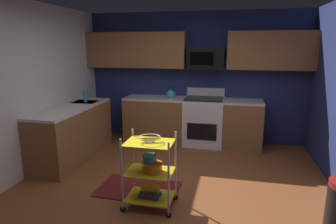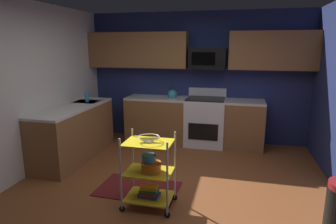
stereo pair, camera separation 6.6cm
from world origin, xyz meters
TOP-DOWN VIEW (x-y plane):
  - floor at (0.00, 0.00)m, footprint 4.40×4.80m
  - wall_back at (0.00, 2.43)m, footprint 4.52×0.06m
  - wall_left at (-2.23, 0.00)m, footprint 0.06×4.80m
  - counter_run at (-0.79, 1.60)m, footprint 3.55×2.46m
  - oven_range at (0.24, 2.10)m, footprint 0.76×0.65m
  - upper_cabinets at (-0.05, 2.23)m, footprint 4.40×0.33m
  - microwave at (0.24, 2.21)m, footprint 0.70×0.39m
  - rolling_cart at (-0.16, -0.37)m, footprint 0.63×0.43m
  - fruit_bowl at (-0.16, -0.37)m, footprint 0.27×0.27m
  - mixing_bowl_large at (-0.13, -0.37)m, footprint 0.25×0.25m
  - mixing_bowl_small at (-0.17, -0.33)m, footprint 0.18×0.18m
  - book_stack at (-0.16, -0.37)m, footprint 0.26×0.19m
  - kettle at (-0.42, 2.10)m, footprint 0.21×0.18m
  - dish_soap_bottle at (-1.87, 1.30)m, footprint 0.06×0.06m
  - floor_rug at (-0.43, -0.00)m, footprint 1.12×0.74m

SIDE VIEW (x-z plane):
  - floor at x=0.00m, z-range -0.04..0.00m
  - floor_rug at x=-0.43m, z-range 0.00..0.01m
  - book_stack at x=-0.16m, z-range 0.12..0.26m
  - rolling_cart at x=-0.16m, z-range 0.00..0.91m
  - counter_run at x=-0.79m, z-range 0.00..0.92m
  - oven_range at x=0.24m, z-range -0.07..1.03m
  - mixing_bowl_large at x=-0.13m, z-range 0.46..0.58m
  - mixing_bowl_small at x=-0.17m, z-range 0.58..0.66m
  - fruit_bowl at x=-0.16m, z-range 0.84..0.91m
  - kettle at x=-0.42m, z-range 0.86..1.13m
  - dish_soap_bottle at x=-1.87m, z-range 0.92..1.12m
  - wall_back at x=0.00m, z-range 0.00..2.60m
  - wall_left at x=-2.23m, z-range 0.00..2.60m
  - microwave at x=0.24m, z-range 1.50..1.90m
  - upper_cabinets at x=-0.05m, z-range 1.50..2.20m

